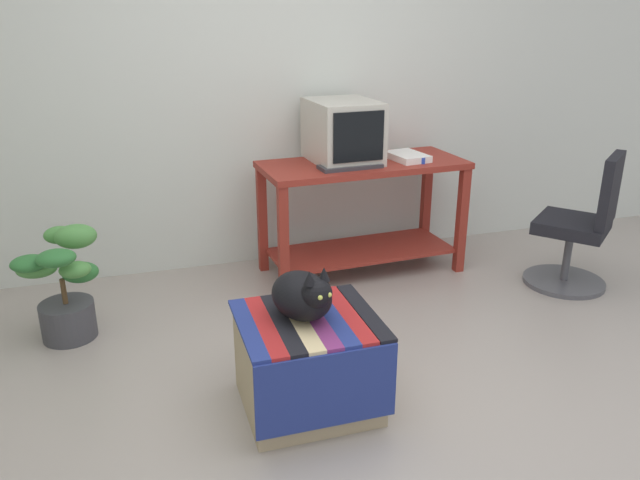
% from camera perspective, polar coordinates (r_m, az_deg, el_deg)
% --- Properties ---
extents(ground_plane, '(14.00, 14.00, 0.00)m').
position_cam_1_polar(ground_plane, '(2.89, 5.36, -16.03)').
color(ground_plane, '#9E9389').
extents(back_wall, '(8.00, 0.10, 2.60)m').
position_cam_1_polar(back_wall, '(4.30, -4.82, 14.88)').
color(back_wall, silver).
rests_on(back_wall, ground_plane).
extents(desk, '(1.37, 0.64, 0.77)m').
position_cam_1_polar(desk, '(4.18, 3.90, 3.83)').
color(desk, maroon).
rests_on(desk, ground_plane).
extents(tv_monitor, '(0.43, 0.54, 0.39)m').
position_cam_1_polar(tv_monitor, '(4.10, 2.10, 9.89)').
color(tv_monitor, '#BCB7A8').
rests_on(tv_monitor, desk).
extents(keyboard, '(0.41, 0.18, 0.02)m').
position_cam_1_polar(keyboard, '(3.94, 2.79, 6.76)').
color(keyboard, '#333338').
rests_on(keyboard, desk).
extents(book, '(0.24, 0.32, 0.04)m').
position_cam_1_polar(book, '(4.20, 8.00, 7.59)').
color(book, white).
rests_on(book, desk).
extents(ottoman_with_blanket, '(0.60, 0.58, 0.45)m').
position_cam_1_polar(ottoman_with_blanket, '(2.84, -1.11, -11.20)').
color(ottoman_with_blanket, tan).
rests_on(ottoman_with_blanket, ground_plane).
extents(cat, '(0.34, 0.39, 0.27)m').
position_cam_1_polar(cat, '(2.69, -1.49, -5.07)').
color(cat, black).
rests_on(cat, ottoman_with_blanket).
extents(potted_plant, '(0.44, 0.38, 0.63)m').
position_cam_1_polar(potted_plant, '(3.64, -22.40, -4.18)').
color(potted_plant, '#3D3D42').
rests_on(potted_plant, ground_plane).
extents(office_chair, '(0.59, 0.59, 0.89)m').
position_cam_1_polar(office_chair, '(4.30, 22.81, 0.82)').
color(office_chair, '#4C4C51').
rests_on(office_chair, ground_plane).
extents(stapler, '(0.11, 0.09, 0.04)m').
position_cam_1_polar(stapler, '(4.12, 8.86, 7.24)').
color(stapler, '#2342B7').
rests_on(stapler, desk).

